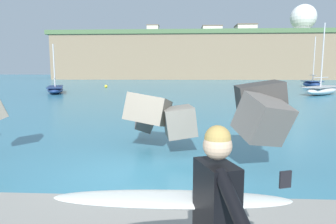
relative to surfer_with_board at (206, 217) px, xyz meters
The scene contains 13 objects.
ground_plane 4.87m from the surfer_with_board, 104.60° to the left, with size 400.00×400.00×0.00m, color teal.
breakwater_jetty 7.33m from the surfer_with_board, 127.09° to the left, with size 31.22×6.14×2.67m.
surfer_with_board is the anchor object (origin of this frame).
boat_near_centre 32.95m from the surfer_with_board, 115.56° to the left, with size 3.80×6.29×5.24m.
boat_near_right 32.10m from the surfer_with_board, 64.34° to the left, with size 5.59×5.70×7.08m.
boat_mid_left 48.14m from the surfer_with_board, 66.51° to the left, with size 2.16×4.18×7.43m.
mooring_buoy_inner 26.03m from the surfer_with_board, 78.17° to the left, with size 0.44×0.44×0.44m.
mooring_buoy_middle 41.80m from the surfer_with_board, 105.78° to the left, with size 0.44×0.44×0.44m.
headland_bluff 102.57m from the surfer_with_board, 83.01° to the left, with size 103.34×40.93×13.81m.
radar_dome 111.17m from the surfer_with_board, 68.96° to the left, with size 8.42×8.42×10.51m.
station_building_west 110.26m from the surfer_with_board, 96.05° to the left, with size 4.35×4.47×5.09m.
station_building_central 111.05m from the surfer_with_board, 84.87° to the left, with size 7.19×7.28×4.69m.
station_building_east 108.02m from the surfer_with_board, 78.70° to the left, with size 6.79×8.07×4.33m.
Camera 1 is at (1.01, -6.72, 2.40)m, focal length 31.85 mm.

